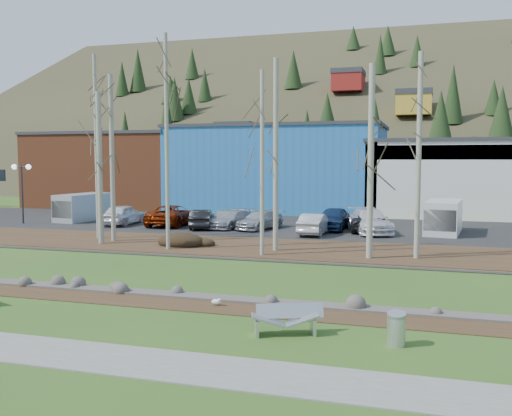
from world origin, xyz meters
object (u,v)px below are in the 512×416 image
(van_grey, at_px, (81,207))
(car_9, at_px, (225,219))
(bench_damaged, at_px, (286,319))
(car_4, at_px, (333,218))
(car_1, at_px, (201,219))
(car_2, at_px, (173,215))
(van_white, at_px, (443,217))
(car_0, at_px, (123,214))
(car_5, at_px, (315,224))
(street_lamp, at_px, (22,177))
(seagull, at_px, (217,302))
(car_7, at_px, (370,221))
(car_6, at_px, (367,221))
(car_3, at_px, (232,219))
(litter_bin, at_px, (396,330))
(car_8, at_px, (260,220))

(van_grey, bearing_deg, car_9, 1.58)
(bench_damaged, relative_size, car_4, 0.44)
(car_1, relative_size, car_2, 0.75)
(car_4, bearing_deg, van_white, 2.32)
(car_2, distance_m, van_grey, 8.42)
(car_0, relative_size, car_1, 1.10)
(car_4, relative_size, car_9, 1.06)
(car_0, relative_size, car_5, 1.07)
(street_lamp, height_order, car_5, street_lamp)
(car_9, bearing_deg, car_5, 2.35)
(seagull, xyz_separation_m, car_7, (3.27, 20.33, 0.77))
(car_5, bearing_deg, seagull, 91.92)
(seagull, height_order, car_6, car_6)
(car_3, distance_m, car_5, 6.51)
(bench_damaged, xyz_separation_m, street_lamp, (-25.72, 20.72, 3.26))
(street_lamp, xyz_separation_m, car_7, (25.95, 1.97, -2.76))
(car_3, distance_m, car_9, 0.56)
(litter_bin, distance_m, car_2, 28.77)
(street_lamp, xyz_separation_m, car_5, (22.59, 0.06, -2.87))
(seagull, xyz_separation_m, car_1, (-8.46, 19.47, 0.65))
(bench_damaged, height_order, van_grey, van_grey)
(bench_damaged, distance_m, street_lamp, 33.19)
(car_1, relative_size, car_8, 0.93)
(litter_bin, bearing_deg, van_grey, 137.10)
(car_2, distance_m, car_3, 4.81)
(street_lamp, xyz_separation_m, car_6, (25.72, 2.86, -2.85))
(bench_damaged, xyz_separation_m, car_1, (-11.51, 21.84, 0.37))
(car_4, xyz_separation_m, car_8, (-5.01, -1.15, -0.15))
(seagull, bearing_deg, car_0, 145.80)
(seagull, bearing_deg, car_4, 107.00)
(car_5, height_order, car_6, car_6)
(car_9, bearing_deg, van_white, 21.15)
(car_2, xyz_separation_m, van_grey, (-8.37, 0.87, 0.31))
(car_2, height_order, car_4, car_4)
(street_lamp, xyz_separation_m, car_0, (7.73, 1.51, -2.79))
(car_8, bearing_deg, car_0, -161.86)
(car_4, xyz_separation_m, car_7, (2.58, -0.97, 0.01))
(car_0, bearing_deg, seagull, 124.74)
(bench_damaged, relative_size, car_8, 0.47)
(car_2, bearing_deg, van_grey, -7.81)
(car_9, xyz_separation_m, van_white, (14.88, 1.18, 0.45))
(bench_damaged, relative_size, van_grey, 0.40)
(litter_bin, relative_size, van_white, 0.16)
(car_7, relative_size, car_8, 1.25)
(seagull, distance_m, car_1, 21.24)
(car_5, bearing_deg, car_8, -20.64)
(litter_bin, distance_m, car_0, 30.75)
(seagull, height_order, car_3, car_3)
(car_6, distance_m, car_9, 10.02)
(litter_bin, height_order, car_6, car_6)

